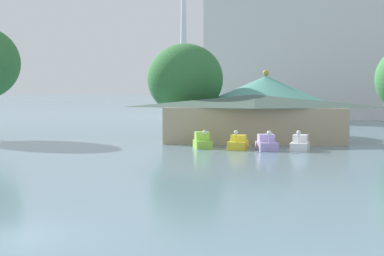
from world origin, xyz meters
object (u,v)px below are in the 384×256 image
pedal_boat_yellow (238,143)px  green_roof_pavilion (266,101)px  pedal_boat_lime (202,142)px  pedal_boat_lavender (267,144)px  boathouse (254,118)px  pedal_boat_white (300,144)px  background_building_block (305,52)px  shoreline_tree_mid (185,79)px

pedal_boat_yellow → green_roof_pavilion: bearing=179.3°
pedal_boat_lime → pedal_boat_lavender: size_ratio=0.98×
pedal_boat_lavender → boathouse: size_ratio=0.14×
pedal_boat_white → background_building_block: bearing=-174.3°
pedal_boat_lavender → pedal_boat_white: bearing=78.0°
pedal_boat_white → shoreline_tree_mid: size_ratio=0.25×
pedal_boat_lavender → pedal_boat_white: pedal_boat_white is taller
pedal_boat_white → green_roof_pavilion: size_ratio=0.19×
pedal_boat_yellow → green_roof_pavilion: green_roof_pavilion is taller
boathouse → shoreline_tree_mid: bearing=141.4°
pedal_boat_lime → pedal_boat_yellow: size_ratio=1.05×
pedal_boat_lavender → background_building_block: bearing=161.2°
green_roof_pavilion → background_building_block: size_ratio=0.34×
pedal_boat_white → background_building_block: (6.92, 62.48, 12.34)m
pedal_boat_white → background_building_block: 64.06m
green_roof_pavilion → shoreline_tree_mid: (-8.95, -1.78, 2.47)m
pedal_boat_lime → pedal_boat_lavender: pedal_boat_lavender is taller
pedal_boat_yellow → boathouse: bearing=177.8°
boathouse → shoreline_tree_mid: (-7.55, 6.02, 3.95)m
pedal_boat_lime → background_building_block: bearing=151.0°
pedal_boat_lavender → green_roof_pavilion: size_ratio=0.20×
pedal_boat_yellow → pedal_boat_lime: bearing=-97.1°
pedal_boat_lime → green_roof_pavilion: (6.15, 13.31, 3.42)m
pedal_boat_yellow → shoreline_tree_mid: 15.17m
green_roof_pavilion → background_building_block: (9.33, 47.54, 8.90)m
pedal_boat_white → boathouse: (-3.82, 7.14, 1.95)m
green_roof_pavilion → background_building_block: background_building_block is taller
pedal_boat_yellow → pedal_boat_lavender: bearing=89.8°
green_roof_pavilion → shoreline_tree_mid: 9.46m
pedal_boat_yellow → shoreline_tree_mid: bearing=-143.6°
pedal_boat_lime → green_roof_pavilion: size_ratio=0.19×
background_building_block → green_roof_pavilion: bearing=-101.1°
pedal_boat_lavender → boathouse: bearing=178.0°
boathouse → background_building_block: background_building_block is taller
pedal_boat_lavender → background_building_block: size_ratio=0.07×
shoreline_tree_mid → pedal_boat_lime: bearing=-76.3°
background_building_block → shoreline_tree_mid: bearing=-110.3°
pedal_boat_lavender → pedal_boat_white: (2.85, -0.11, -0.01)m
boathouse → pedal_boat_white: bearing=-61.9°
pedal_boat_lavender → background_building_block: background_building_block is taller
pedal_boat_lime → shoreline_tree_mid: 13.25m
boathouse → pedal_boat_yellow: bearing=-102.9°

